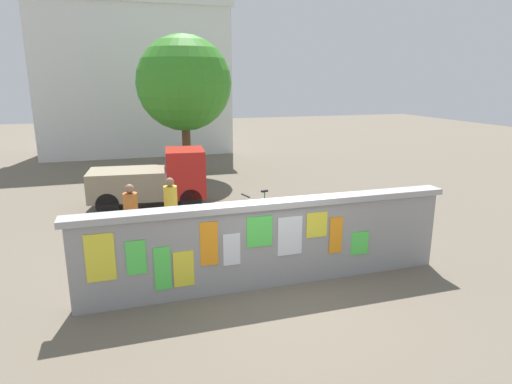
% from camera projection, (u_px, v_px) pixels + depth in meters
% --- Properties ---
extents(ground, '(60.00, 60.00, 0.00)m').
position_uv_depth(ground, '(200.00, 191.00, 16.25)').
color(ground, '#6B6051').
extents(poster_wall, '(7.63, 0.42, 1.75)m').
position_uv_depth(poster_wall, '(270.00, 243.00, 8.63)').
color(poster_wall, gray).
rests_on(poster_wall, ground).
extents(auto_rickshaw_truck, '(3.72, 1.83, 1.85)m').
position_uv_depth(auto_rickshaw_truck, '(154.00, 180.00, 14.03)').
color(auto_rickshaw_truck, black).
rests_on(auto_rickshaw_truck, ground).
extents(motorcycle, '(1.87, 0.68, 0.87)m').
position_uv_depth(motorcycle, '(188.00, 245.00, 9.69)').
color(motorcycle, black).
rests_on(motorcycle, ground).
extents(bicycle_near, '(1.68, 0.50, 0.95)m').
position_uv_depth(bicycle_near, '(332.00, 221.00, 11.68)').
color(bicycle_near, black).
rests_on(bicycle_near, ground).
extents(bicycle_far, '(1.67, 0.55, 0.95)m').
position_uv_depth(bicycle_far, '(260.00, 211.00, 12.54)').
color(bicycle_far, black).
rests_on(bicycle_far, ground).
extents(person_walking, '(0.48, 0.48, 1.62)m').
position_uv_depth(person_walking, '(171.00, 202.00, 11.16)').
color(person_walking, '#338CBF').
rests_on(person_walking, ground).
extents(person_bystander, '(0.47, 0.47, 1.62)m').
position_uv_depth(person_bystander, '(131.00, 210.00, 10.48)').
color(person_bystander, '#D83F72').
rests_on(person_bystander, ground).
extents(tree_roadside, '(3.85, 3.85, 5.79)m').
position_uv_depth(tree_roadside, '(184.00, 83.00, 17.78)').
color(tree_roadside, brown).
rests_on(tree_roadside, ground).
extents(building_background, '(10.24, 4.37, 8.16)m').
position_uv_depth(building_background, '(135.00, 78.00, 23.95)').
color(building_background, white).
rests_on(building_background, ground).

